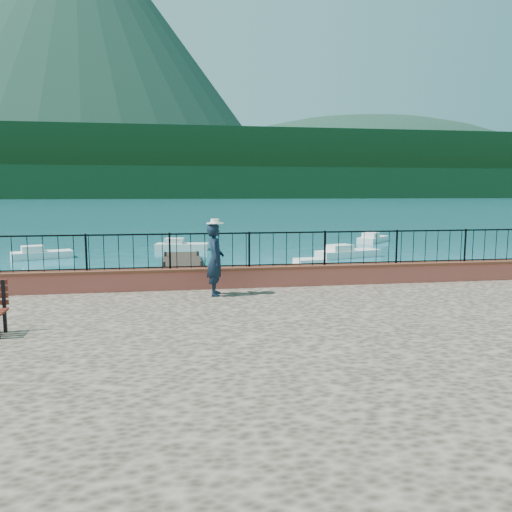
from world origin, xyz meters
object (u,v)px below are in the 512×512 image
object	(u,v)px
person	(215,260)
boat_3	(42,252)
boat_0	(16,287)
boat_4	(182,244)
boat_5	(373,237)
boat_1	(320,266)
boat_2	(348,251)

from	to	relation	value
person	boat_3	distance (m)	19.89
boat_0	boat_3	xyz separation A→B (m)	(-1.89, 11.35, 0.00)
boat_4	boat_5	xyz separation A→B (m)	(14.72, 2.73, 0.00)
person	boat_1	xyz separation A→B (m)	(5.68, 9.63, -1.73)
boat_0	boat_2	distance (m)	18.34
boat_1	boat_2	size ratio (longest dim) A/B	0.92
boat_5	boat_0	bearing A→B (deg)	173.26
boat_2	boat_3	distance (m)	18.03
boat_0	boat_5	world-z (taller)	same
boat_1	boat_3	distance (m)	16.54
boat_1	boat_3	xyz separation A→B (m)	(-14.39, 8.17, 0.00)
boat_0	boat_1	size ratio (longest dim) A/B	0.92
person	boat_0	bearing A→B (deg)	52.65
boat_0	boat_4	bearing A→B (deg)	74.48
boat_3	boat_4	xyz separation A→B (m)	(8.16, 3.22, 0.00)
boat_2	boat_5	world-z (taller)	same
person	boat_3	size ratio (longest dim) A/B	0.57
person	boat_5	distance (m)	27.72
person	boat_5	world-z (taller)	person
boat_2	boat_5	size ratio (longest dim) A/B	1.17
boat_1	boat_5	xyz separation A→B (m)	(8.49, 14.12, 0.00)
boat_2	boat_4	distance (m)	11.20
boat_3	boat_5	world-z (taller)	same
boat_1	boat_2	distance (m)	6.79
boat_1	boat_2	world-z (taller)	same
boat_3	boat_5	size ratio (longest dim) A/B	0.99
boat_3	boat_2	bearing A→B (deg)	-27.43
boat_4	boat_3	bearing A→B (deg)	-149.68
boat_0	boat_2	xyz separation A→B (m)	(15.98, 9.01, 0.00)
boat_3	person	bearing A→B (deg)	-83.91
boat_4	boat_0	bearing A→B (deg)	-104.49
boat_0	boat_4	xyz separation A→B (m)	(6.26, 14.58, 0.00)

